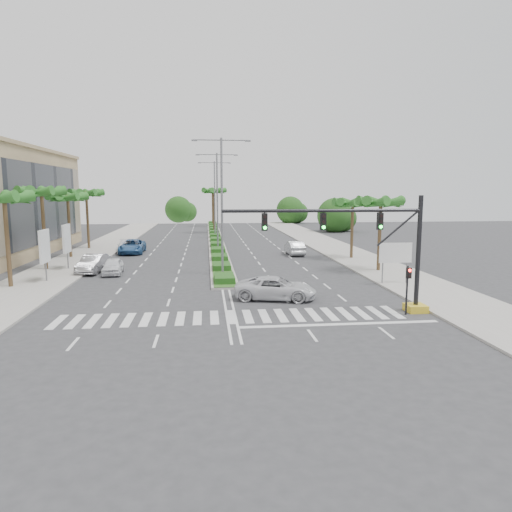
% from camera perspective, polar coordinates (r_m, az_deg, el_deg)
% --- Properties ---
extents(ground, '(160.00, 160.00, 0.00)m').
position_cam_1_polar(ground, '(27.47, -3.12, -7.63)').
color(ground, '#333335').
rests_on(ground, ground).
extents(footpath_right, '(6.00, 120.00, 0.15)m').
position_cam_1_polar(footpath_right, '(49.83, 13.29, -0.59)').
color(footpath_right, gray).
rests_on(footpath_right, ground).
extents(footpath_left, '(6.00, 120.00, 0.15)m').
position_cam_1_polar(footpath_left, '(48.97, -22.54, -1.15)').
color(footpath_left, gray).
rests_on(footpath_left, ground).
extents(median, '(2.20, 75.00, 0.20)m').
position_cam_1_polar(median, '(71.79, -5.10, 2.23)').
color(median, gray).
rests_on(median, ground).
extents(median_grass, '(1.80, 75.00, 0.04)m').
position_cam_1_polar(median_grass, '(71.78, -5.10, 2.33)').
color(median_grass, '#21501B').
rests_on(median_grass, median).
extents(signal_gantry, '(12.60, 1.20, 7.20)m').
position_cam_1_polar(signal_gantry, '(28.75, 15.61, -0.16)').
color(signal_gantry, gold).
rests_on(signal_gantry, ground).
extents(pedestrian_signal, '(0.28, 0.36, 3.00)m').
position_cam_1_polar(pedestrian_signal, '(28.90, 18.45, -3.08)').
color(pedestrian_signal, black).
rests_on(pedestrian_signal, ground).
extents(direction_sign, '(2.70, 0.11, 3.40)m').
position_cam_1_polar(direction_sign, '(37.81, 17.02, 0.18)').
color(direction_sign, slate).
rests_on(direction_sign, ground).
extents(billboard_near, '(0.18, 2.10, 4.35)m').
position_cam_1_polar(billboard_near, '(40.82, -24.93, 1.06)').
color(billboard_near, slate).
rests_on(billboard_near, ground).
extents(billboard_far, '(0.18, 2.10, 4.35)m').
position_cam_1_polar(billboard_far, '(46.51, -22.59, 1.97)').
color(billboard_far, slate).
rests_on(billboard_far, ground).
extents(palm_left_near, '(4.57, 4.68, 7.55)m').
position_cam_1_polar(palm_left_near, '(39.41, -28.95, 6.02)').
color(palm_left_near, brown).
rests_on(palm_left_near, ground).
extents(palm_left_mid, '(4.57, 4.68, 7.95)m').
position_cam_1_polar(palm_left_mid, '(46.90, -25.23, 6.91)').
color(palm_left_mid, brown).
rests_on(palm_left_mid, ground).
extents(palm_left_far, '(4.57, 4.68, 7.35)m').
position_cam_1_polar(palm_left_far, '(54.54, -22.47, 6.52)').
color(palm_left_far, brown).
rests_on(palm_left_far, ground).
extents(palm_left_end, '(4.57, 4.68, 7.75)m').
position_cam_1_polar(palm_left_end, '(62.26, -20.45, 7.11)').
color(palm_left_end, brown).
rests_on(palm_left_end, ground).
extents(palm_right_near, '(4.57, 4.68, 7.05)m').
position_cam_1_polar(palm_right_near, '(43.43, 15.32, 6.21)').
color(palm_right_near, brown).
rests_on(palm_right_near, ground).
extents(palm_right_far, '(4.57, 4.68, 6.75)m').
position_cam_1_polar(palm_right_far, '(50.97, 12.01, 6.23)').
color(palm_right_far, brown).
rests_on(palm_right_far, ground).
extents(palm_median_a, '(4.57, 4.68, 8.05)m').
position_cam_1_polar(palm_median_a, '(81.41, -5.31, 7.91)').
color(palm_median_a, brown).
rests_on(palm_median_a, ground).
extents(palm_median_b, '(4.57, 4.68, 8.05)m').
position_cam_1_polar(palm_median_b, '(96.41, -5.47, 7.94)').
color(palm_median_b, brown).
rests_on(palm_median_b, ground).
extents(streetlight_near, '(5.10, 0.25, 12.00)m').
position_cam_1_polar(streetlight_near, '(40.43, -4.30, 7.20)').
color(streetlight_near, slate).
rests_on(streetlight_near, ground).
extents(streetlight_mid, '(5.10, 0.25, 12.00)m').
position_cam_1_polar(streetlight_mid, '(56.42, -4.87, 7.46)').
color(streetlight_mid, slate).
rests_on(streetlight_mid, ground).
extents(streetlight_far, '(5.10, 0.25, 12.00)m').
position_cam_1_polar(streetlight_far, '(72.42, -5.18, 7.60)').
color(streetlight_far, slate).
rests_on(streetlight_far, ground).
extents(car_parked_a, '(2.03, 4.33, 1.43)m').
position_cam_1_polar(car_parked_a, '(43.11, -17.47, -1.23)').
color(car_parked_a, white).
rests_on(car_parked_a, ground).
extents(car_parked_b, '(2.31, 5.18, 1.65)m').
position_cam_1_polar(car_parked_b, '(44.57, -19.67, -0.89)').
color(car_parked_b, '#A2A1A5').
rests_on(car_parked_b, ground).
extents(car_parked_c, '(2.82, 5.98, 1.65)m').
position_cam_1_polar(car_parked_c, '(56.84, -15.21, 1.16)').
color(car_parked_c, '#305D93').
rests_on(car_parked_c, ground).
extents(car_parked_d, '(2.59, 5.15, 1.43)m').
position_cam_1_polar(car_parked_d, '(58.16, -15.95, 1.18)').
color(car_parked_d, white).
rests_on(car_parked_d, ground).
extents(car_crossing, '(6.06, 3.83, 1.56)m').
position_cam_1_polar(car_crossing, '(31.68, 2.50, -4.03)').
color(car_crossing, silver).
rests_on(car_crossing, ground).
extents(car_right, '(1.74, 4.94, 1.62)m').
position_cam_1_polar(car_right, '(53.81, 4.85, 1.02)').
color(car_right, '#ADAEB2').
rests_on(car_right, ground).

